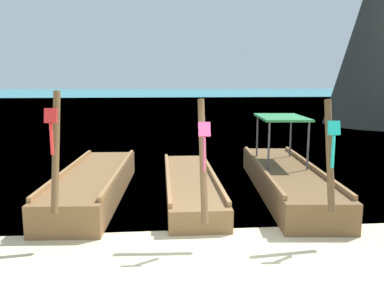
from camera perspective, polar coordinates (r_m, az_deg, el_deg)
name	(u,v)px	position (r m, az deg, el deg)	size (l,w,h in m)	color
ground	(216,277)	(6.07, 3.48, -18.74)	(120.00, 120.00, 0.00)	beige
sea_water	(161,97)	(67.23, -4.50, 6.83)	(120.00, 120.00, 0.00)	teal
longtail_boat_red_ribbon	(94,184)	(9.96, -14.06, -5.66)	(1.69, 5.75, 2.67)	brown
longtail_boat_pink_ribbon	(190,185)	(9.92, -0.23, -5.91)	(1.27, 6.05, 2.53)	brown
longtail_boat_turquoise_ribbon	(286,178)	(10.37, 13.44, -4.84)	(1.92, 6.36, 2.52)	brown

